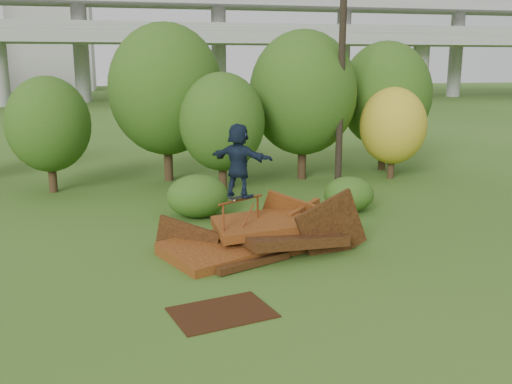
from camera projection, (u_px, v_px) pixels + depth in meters
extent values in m
plane|color=#2D5116|center=(306.00, 270.00, 14.16)|extent=(240.00, 240.00, 0.00)
cube|color=#431A0C|center=(234.00, 247.00, 15.40)|extent=(4.20, 3.42, 0.61)
cube|color=black|center=(290.00, 238.00, 15.40)|extent=(2.98, 2.16, 0.53)
cube|color=#431A0C|center=(261.00, 224.00, 15.65)|extent=(2.56, 1.75, 0.52)
cube|color=black|center=(331.00, 229.00, 15.40)|extent=(2.22, 0.49, 2.16)
cube|color=#431A0C|center=(287.00, 220.00, 16.67)|extent=(1.78, 1.08, 1.88)
cube|color=black|center=(188.00, 240.00, 15.48)|extent=(1.71, 1.14, 1.25)
cube|color=black|center=(254.00, 263.00, 14.34)|extent=(2.07, 1.04, 0.18)
cube|color=#431A0C|center=(304.00, 208.00, 16.39)|extent=(1.25, 1.01, 0.36)
cylinder|color=brown|center=(223.00, 231.00, 14.95)|extent=(0.06, 0.06, 1.46)
cylinder|color=brown|center=(258.00, 221.00, 15.86)|extent=(0.06, 0.06, 1.46)
cylinder|color=brown|center=(241.00, 200.00, 15.24)|extent=(1.38, 0.92, 0.06)
cube|color=black|center=(239.00, 197.00, 15.17)|extent=(0.66, 0.52, 0.02)
cylinder|color=silver|center=(234.00, 200.00, 14.96)|extent=(0.06, 0.05, 0.05)
cylinder|color=silver|center=(230.00, 199.00, 15.06)|extent=(0.06, 0.05, 0.05)
cylinder|color=silver|center=(247.00, 197.00, 15.30)|extent=(0.06, 0.05, 0.05)
cylinder|color=silver|center=(243.00, 196.00, 15.40)|extent=(0.06, 0.05, 0.05)
imported|color=#141F33|center=(239.00, 160.00, 14.95)|extent=(1.74, 1.64, 1.96)
cube|color=black|center=(222.00, 312.00, 11.75)|extent=(2.28, 1.85, 0.03)
cylinder|color=black|center=(52.00, 174.00, 22.59)|extent=(0.33, 0.33, 1.49)
ellipsoid|color=#1D4311|center=(48.00, 124.00, 22.16)|extent=(3.24, 3.24, 3.72)
cylinder|color=black|center=(168.00, 156.00, 24.75)|extent=(0.38, 0.38, 2.13)
ellipsoid|color=#1D4311|center=(166.00, 89.00, 24.12)|extent=(4.83, 4.83, 5.55)
cylinder|color=black|center=(223.00, 173.00, 22.68)|extent=(0.33, 0.33, 1.54)
ellipsoid|color=#1D4311|center=(222.00, 122.00, 22.23)|extent=(3.34, 3.34, 3.85)
cylinder|color=black|center=(302.00, 156.00, 25.15)|extent=(0.37, 0.37, 2.03)
ellipsoid|color=#1D4311|center=(303.00, 93.00, 24.54)|extent=(4.64, 4.64, 5.34)
cylinder|color=black|center=(391.00, 164.00, 25.32)|extent=(0.31, 0.31, 1.26)
ellipsoid|color=#A58C19|center=(393.00, 126.00, 24.93)|extent=(2.92, 2.92, 3.35)
cylinder|color=black|center=(382.00, 149.00, 27.34)|extent=(0.37, 0.37, 1.96)
ellipsoid|color=#1D4311|center=(385.00, 95.00, 26.77)|extent=(4.30, 4.30, 4.95)
ellipsoid|color=#1D4311|center=(197.00, 196.00, 18.94)|extent=(2.05, 1.90, 1.42)
ellipsoid|color=#1D4311|center=(349.00, 194.00, 19.65)|extent=(1.73, 1.59, 1.23)
cylinder|color=black|center=(342.00, 52.00, 22.75)|extent=(0.28, 0.28, 10.92)
cube|color=gray|center=(154.00, 38.00, 69.35)|extent=(160.00, 9.00, 1.40)
cube|color=gray|center=(150.00, 0.00, 73.94)|extent=(160.00, 9.00, 1.40)
cylinder|color=gray|center=(155.00, 71.00, 70.24)|extent=(2.20, 2.20, 8.00)
cylinder|color=gray|center=(295.00, 71.00, 74.24)|extent=(2.20, 2.20, 8.00)
cube|color=#9E9E99|center=(51.00, 13.00, 104.34)|extent=(14.00, 14.00, 28.00)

